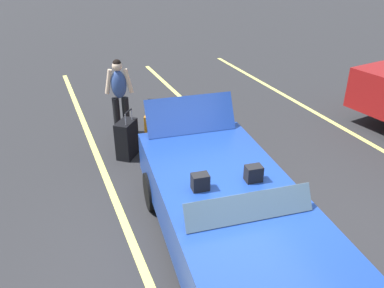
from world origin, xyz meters
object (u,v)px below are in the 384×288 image
traveler_person (119,93)px  convertible_car (237,225)px  suitcase_large_black (127,139)px  suitcase_small_carryon (181,127)px  suitcase_medium_bright (155,129)px

traveler_person → convertible_car: bearing=22.3°
suitcase_large_black → suitcase_small_carryon: 1.31m
traveler_person → suitcase_medium_bright: bearing=51.6°
suitcase_large_black → suitcase_medium_bright: (-0.33, 0.68, -0.06)m
suitcase_medium_bright → traveler_person: size_ratio=0.61×
convertible_car → traveler_person: (-4.41, -0.45, 0.34)m
suitcase_medium_bright → traveler_person: bearing=64.1°
convertible_car → suitcase_large_black: (-3.34, -0.61, -0.22)m
convertible_car → traveler_person: traveler_person is taller
convertible_car → traveler_person: 4.45m
convertible_car → suitcase_large_black: bearing=-163.3°
convertible_car → suitcase_small_carryon: size_ratio=6.22×
convertible_car → suitcase_small_carryon: 3.75m
suitcase_medium_bright → suitcase_small_carryon: size_ratio=1.44×
suitcase_small_carryon → suitcase_medium_bright: bearing=-170.3°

